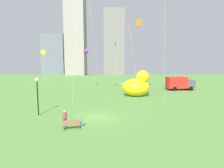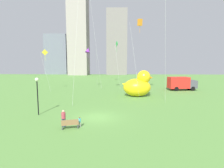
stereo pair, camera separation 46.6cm
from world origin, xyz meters
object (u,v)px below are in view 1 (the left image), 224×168
object	(u,v)px
person_adult	(65,118)
giant_inflatable_duck	(137,85)
lamppost	(37,88)
kite_yellow	(43,54)
kite_purple	(86,50)
kite_green	(115,46)
kite_orange	(139,23)
park_bench	(72,124)
box_truck	(179,83)
person_child	(81,122)

from	to	relation	value
person_adult	giant_inflatable_duck	xyz separation A→B (m)	(8.77, 15.48, 1.09)
lamppost	kite_yellow	size ratio (longest dim) A/B	0.50
kite_purple	kite_green	xyz separation A→B (m)	(6.48, -0.68, 0.91)
kite_yellow	kite_orange	distance (m)	19.78
giant_inflatable_duck	kite_purple	distance (m)	15.28
lamppost	kite_yellow	bearing A→B (deg)	108.48
park_bench	box_truck	bearing A→B (deg)	52.18
park_bench	kite_green	world-z (taller)	kite_green
person_child	box_truck	world-z (taller)	box_truck
kite_green	kite_orange	world-z (taller)	kite_orange
giant_inflatable_duck	kite_purple	xyz separation A→B (m)	(-10.26, 9.10, 6.73)
giant_inflatable_duck	person_adult	bearing A→B (deg)	-119.52
person_adult	kite_purple	distance (m)	25.84
park_bench	kite_orange	xyz separation A→B (m)	(8.09, 15.88, 12.15)
person_adult	person_child	bearing A→B (deg)	-4.22
giant_inflatable_duck	person_child	bearing A→B (deg)	-114.85
kite_green	lamppost	bearing A→B (deg)	-114.14
person_adult	box_truck	xyz separation A→B (m)	(18.94, 22.79, 0.56)
lamppost	kite_green	distance (m)	23.00
park_bench	lamppost	world-z (taller)	lamppost
kite_orange	lamppost	bearing A→B (deg)	-138.26
kite_yellow	giant_inflatable_duck	bearing A→B (deg)	-14.98
person_child	kite_orange	bearing A→B (deg)	64.57
box_truck	kite_orange	world-z (taller)	kite_orange
park_bench	kite_green	xyz separation A→B (m)	(4.21, 24.52, 9.14)
park_bench	lamppost	bearing A→B (deg)	137.78
park_bench	person_child	xyz separation A→B (m)	(0.77, 0.51, 0.07)
kite_orange	kite_green	bearing A→B (deg)	114.15
kite_orange	person_child	bearing A→B (deg)	-115.43
giant_inflatable_duck	kite_purple	size ratio (longest dim) A/B	0.59
box_truck	kite_orange	xyz separation A→B (m)	(-10.08, -7.52, 11.18)
kite_purple	box_truck	bearing A→B (deg)	-5.03
person_adult	person_child	world-z (taller)	person_adult
kite_green	kite_purple	bearing A→B (deg)	173.98
box_truck	kite_purple	distance (m)	21.76
park_bench	kite_orange	world-z (taller)	kite_orange
box_truck	park_bench	bearing A→B (deg)	-127.82
box_truck	kite_orange	distance (m)	16.83
giant_inflatable_duck	kite_orange	xyz separation A→B (m)	(0.09, -0.22, 10.65)
park_bench	person_adult	xyz separation A→B (m)	(-0.77, 0.62, 0.41)
person_adult	lamppost	size ratio (longest dim) A/B	0.37
kite_green	giant_inflatable_duck	bearing A→B (deg)	-65.80
kite_yellow	kite_green	xyz separation A→B (m)	(14.59, 3.50, 1.89)
park_bench	kite_orange	bearing A→B (deg)	63.02
person_adult	kite_orange	bearing A→B (deg)	59.88
kite_yellow	person_adult	bearing A→B (deg)	-64.77
person_child	lamppost	bearing A→B (deg)	145.35
lamppost	kite_green	bearing A→B (deg)	65.86
giant_inflatable_duck	kite_green	xyz separation A→B (m)	(-3.78, 8.42, 7.64)
park_bench	box_truck	distance (m)	29.65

